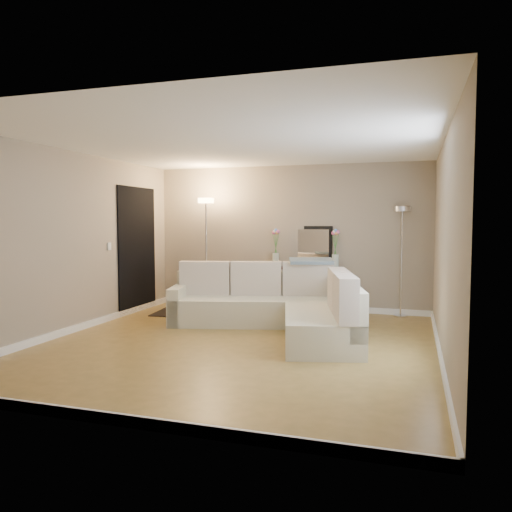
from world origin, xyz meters
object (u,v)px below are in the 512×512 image
(console_table, at_px, (300,286))
(floor_lamp_unlit, at_px, (402,239))
(floor_lamp_lit, at_px, (206,231))
(sectional_sofa, at_px, (281,306))

(console_table, distance_m, floor_lamp_unlit, 1.93)
(floor_lamp_lit, bearing_deg, floor_lamp_unlit, 5.11)
(console_table, height_order, floor_lamp_lit, floor_lamp_lit)
(floor_lamp_unlit, bearing_deg, sectional_sofa, -137.55)
(floor_lamp_lit, bearing_deg, console_table, 10.91)
(console_table, bearing_deg, floor_lamp_lit, -169.09)
(console_table, bearing_deg, floor_lamp_unlit, -0.62)
(floor_lamp_lit, distance_m, floor_lamp_unlit, 3.41)
(sectional_sofa, distance_m, console_table, 1.55)
(console_table, bearing_deg, sectional_sofa, -88.18)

